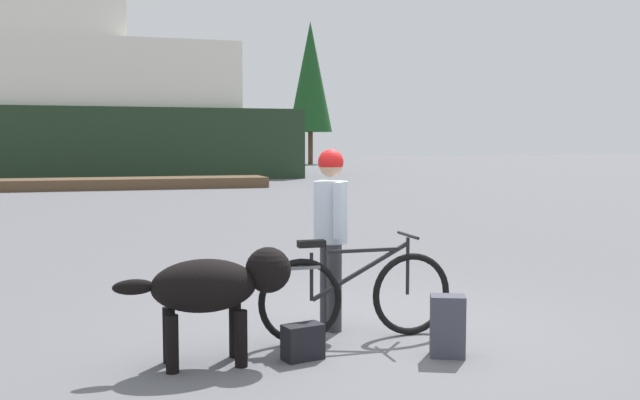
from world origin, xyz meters
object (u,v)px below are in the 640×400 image
object	(u,v)px
dog	(216,286)
bicycle	(356,295)
backpack	(448,326)
handbag_pannier	(303,342)
person_cyclist	(331,222)
sailboat_moored	(93,168)

from	to	relation	value
dog	bicycle	bearing A→B (deg)	15.27
dog	backpack	xyz separation A→B (m)	(1.84, -0.34, -0.37)
backpack	handbag_pannier	bearing A→B (deg)	167.45
person_cyclist	handbag_pannier	xyz separation A→B (m)	(-0.51, -0.86, -0.87)
backpack	handbag_pannier	world-z (taller)	backpack
sailboat_moored	bicycle	bearing A→B (deg)	-84.95
bicycle	handbag_pannier	size ratio (longest dim) A/B	5.61
bicycle	handbag_pannier	distance (m)	0.79
bicycle	dog	world-z (taller)	bicycle
person_cyclist	backpack	xyz separation A→B (m)	(0.65, -1.12, -0.76)
person_cyclist	dog	distance (m)	1.47
backpack	sailboat_moored	size ratio (longest dim) A/B	0.06
bicycle	dog	xyz separation A→B (m)	(-1.29, -0.35, 0.22)
person_cyclist	dog	size ratio (longest dim) A/B	1.21
backpack	handbag_pannier	xyz separation A→B (m)	(-1.16, 0.26, -0.11)
handbag_pannier	sailboat_moored	size ratio (longest dim) A/B	0.04
bicycle	backpack	world-z (taller)	bicycle
dog	handbag_pannier	bearing A→B (deg)	-7.28
backpack	handbag_pannier	size ratio (longest dim) A/B	1.58
bicycle	sailboat_moored	distance (m)	31.15
person_cyclist	sailboat_moored	bearing A→B (deg)	94.93
handbag_pannier	dog	bearing A→B (deg)	172.72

